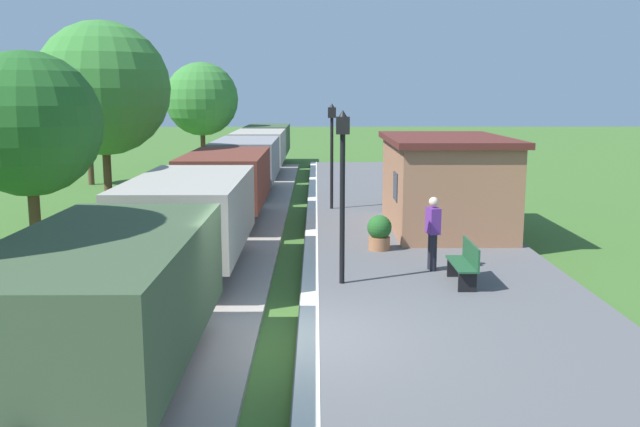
{
  "coord_description": "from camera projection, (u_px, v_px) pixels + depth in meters",
  "views": [
    {
      "loc": [
        0.53,
        -11.08,
        4.28
      ],
      "look_at": [
        0.63,
        5.73,
        1.36
      ],
      "focal_mm": 38.79,
      "sensor_mm": 36.0,
      "label": 1
    }
  ],
  "objects": [
    {
      "name": "lamp_post_far",
      "position": [
        332.0,
        137.0,
        24.11
      ],
      "size": [
        0.28,
        0.28,
        3.7
      ],
      "color": "black",
      "rests_on": "platform_slab"
    },
    {
      "name": "tree_field_distant",
      "position": [
        202.0,
        99.0,
        40.14
      ],
      "size": [
        4.24,
        4.24,
        6.09
      ],
      "color": "#4C3823",
      "rests_on": "ground"
    },
    {
      "name": "tree_trackside_mid",
      "position": [
        28.0,
        124.0,
        16.75
      ],
      "size": [
        3.53,
        3.53,
        5.32
      ],
      "color": "#4C3823",
      "rests_on": "ground"
    },
    {
      "name": "rail_far",
      "position": [
        99.0,
        341.0,
        11.59
      ],
      "size": [
        0.07,
        60.0,
        0.14
      ],
      "primitive_type": "cube",
      "color": "slate",
      "rests_on": "track_ballast"
    },
    {
      "name": "platform_edge_stripe",
      "position": [
        309.0,
        336.0,
        11.6
      ],
      "size": [
        0.36,
        60.0,
        0.01
      ],
      "primitive_type": "cube",
      "color": "silver",
      "rests_on": "platform_slab"
    },
    {
      "name": "station_hut",
      "position": [
        445.0,
        182.0,
        20.73
      ],
      "size": [
        3.5,
        5.8,
        2.78
      ],
      "color": "#9E6B4C",
      "rests_on": "platform_slab"
    },
    {
      "name": "ground_plane",
      "position": [
        285.0,
        351.0,
        11.64
      ],
      "size": [
        160.0,
        160.0,
        0.0
      ],
      "primitive_type": "plane",
      "color": "#3D6628"
    },
    {
      "name": "lamp_post_near",
      "position": [
        343.0,
        165.0,
        14.45
      ],
      "size": [
        0.28,
        0.28,
        3.7
      ],
      "color": "black",
      "rests_on": "platform_slab"
    },
    {
      "name": "bench_near_hut",
      "position": [
        465.0,
        263.0,
        14.74
      ],
      "size": [
        0.42,
        1.5,
        0.91
      ],
      "color": "#1E4C2D",
      "rests_on": "platform_slab"
    },
    {
      "name": "person_waiting",
      "position": [
        433.0,
        230.0,
        15.84
      ],
      "size": [
        0.32,
        0.42,
        1.71
      ],
      "rotation": [
        0.0,
        0.0,
        3.36
      ],
      "color": "black",
      "rests_on": "platform_slab"
    },
    {
      "name": "tree_trackside_far",
      "position": [
        103.0,
        89.0,
        23.55
      ],
      "size": [
        4.56,
        4.56,
        6.73
      ],
      "color": "#4C3823",
      "rests_on": "ground"
    },
    {
      "name": "platform_slab",
      "position": [
        474.0,
        343.0,
        11.64
      ],
      "size": [
        6.0,
        60.0,
        0.25
      ],
      "primitive_type": "cube",
      "color": "#565659",
      "rests_on": "ground"
    },
    {
      "name": "tree_field_left",
      "position": [
        88.0,
        117.0,
        32.37
      ],
      "size": [
        2.98,
        2.98,
        4.72
      ],
      "color": "#4C3823",
      "rests_on": "ground"
    },
    {
      "name": "rail_near",
      "position": [
        185.0,
        340.0,
        11.6
      ],
      "size": [
        0.07,
        60.0,
        0.14
      ],
      "primitive_type": "cube",
      "color": "slate",
      "rests_on": "track_ballast"
    },
    {
      "name": "bench_down_platform",
      "position": [
        401.0,
        190.0,
        25.83
      ],
      "size": [
        0.42,
        1.5,
        0.91
      ],
      "color": "#1E4C2D",
      "rests_on": "platform_slab"
    },
    {
      "name": "potted_planter",
      "position": [
        379.0,
        232.0,
        18.0
      ],
      "size": [
        0.64,
        0.64,
        0.92
      ],
      "color": "#9E6642",
      "rests_on": "platform_slab"
    },
    {
      "name": "freight_train",
      "position": [
        238.0,
        172.0,
        25.78
      ],
      "size": [
        2.5,
        39.2,
        2.12
      ],
      "color": "#384C33",
      "rests_on": "rail_near"
    },
    {
      "name": "track_ballast",
      "position": [
        142.0,
        348.0,
        11.62
      ],
      "size": [
        3.8,
        60.0,
        0.12
      ],
      "primitive_type": "cube",
      "color": "#9E9389",
      "rests_on": "ground"
    }
  ]
}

